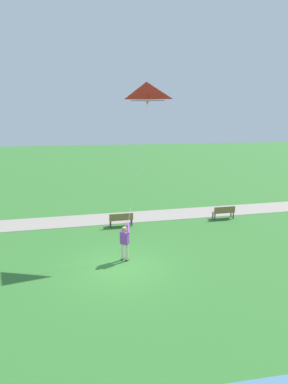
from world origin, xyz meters
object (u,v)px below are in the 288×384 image
(park_bench_near_walkway, at_px, (121,219))
(park_bench_far_walkway, at_px, (224,211))
(person_kite_flyer, at_px, (125,240))
(flying_kite, at_px, (146,94))

(park_bench_near_walkway, relative_size, park_bench_far_walkway, 1.00)
(person_kite_flyer, relative_size, park_bench_near_walkway, 1.20)
(person_kite_flyer, bearing_deg, flying_kite, 143.13)
(person_kite_flyer, distance_m, flying_kite, 7.21)
(person_kite_flyer, height_order, park_bench_near_walkway, person_kite_flyer)
(person_kite_flyer, relative_size, flying_kite, 0.28)
(park_bench_near_walkway, height_order, park_bench_far_walkway, same)
(park_bench_near_walkway, distance_m, park_bench_far_walkway, 7.00)
(park_bench_near_walkway, bearing_deg, person_kite_flyer, -3.93)
(flying_kite, bearing_deg, park_bench_far_walkway, 118.95)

